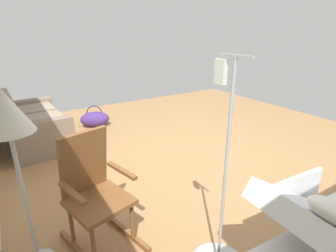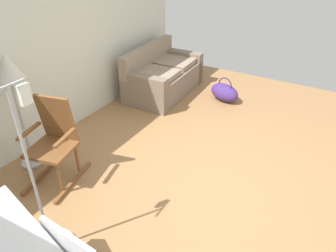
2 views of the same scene
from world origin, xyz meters
name	(u,v)px [view 1 (image 1 of 2)]	position (x,y,z in m)	size (l,w,h in m)	color
ground_plane	(192,164)	(0.00, 0.00, 0.00)	(7.39, 7.39, 0.00)	#9E7247
couch	(34,126)	(2.01, 1.80, 0.31)	(1.64, 0.93, 0.85)	#7D6C5C
rocking_chair	(94,193)	(-0.70, 1.60, 0.50)	(0.85, 0.64, 1.05)	brown
floor_lamp	(8,126)	(-0.71, 2.11, 1.23)	(0.34, 0.34, 1.48)	#B2B5BA
duffel_bag	(95,119)	(2.29, 0.69, 0.15)	(0.48, 0.63, 0.43)	#472D7A
iv_pole	(219,241)	(-1.49, 0.87, 0.25)	(0.44, 0.44, 1.69)	#B2B5BA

